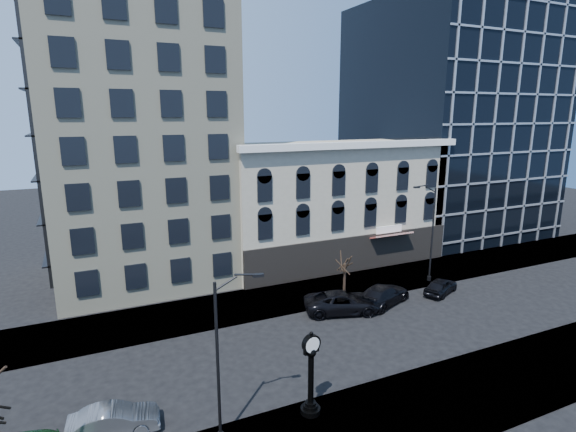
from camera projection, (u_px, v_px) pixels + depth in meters
name	position (u px, v px, depth m)	size (l,w,h in m)	color
ground	(286.00, 353.00, 28.75)	(160.00, 160.00, 0.00)	black
sidewalk_far	(244.00, 305.00, 35.83)	(160.00, 6.00, 0.12)	gray
sidewalk_near	(353.00, 431.00, 21.64)	(160.00, 6.00, 0.12)	gray
cream_tower	(131.00, 62.00, 38.69)	(15.90, 15.40, 42.50)	beige
victorian_row	(328.00, 202.00, 46.35)	(22.60, 11.19, 12.50)	#B5AC95
glass_office	(447.00, 121.00, 57.09)	(20.00, 20.15, 28.00)	black
street_clock	(311.00, 377.00, 22.41)	(1.02, 1.02, 4.50)	black
street_lamp_near	(230.00, 315.00, 19.71)	(2.13, 0.60, 8.28)	black
street_lamp_far	(428.00, 208.00, 39.23)	(2.33, 0.57, 9.03)	black
bare_tree_far	(345.00, 257.00, 36.95)	(2.56, 2.56, 4.39)	#2E2117
car_near_b	(114.00, 420.00, 21.41)	(1.47, 4.21, 1.39)	#595B60
car_far_a	(343.00, 302.00, 34.49)	(2.71, 5.87, 1.63)	black
car_far_b	(383.00, 295.00, 35.95)	(2.25, 5.54, 1.61)	black
car_far_c	(441.00, 286.00, 38.07)	(1.60, 3.98, 1.35)	black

